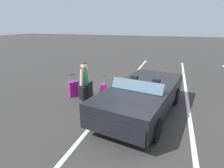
{
  "coord_description": "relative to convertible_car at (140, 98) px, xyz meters",
  "views": [
    {
      "loc": [
        5.45,
        0.82,
        2.79
      ],
      "look_at": [
        -0.39,
        -1.15,
        0.75
      ],
      "focal_mm": 29.34,
      "sensor_mm": 36.0,
      "label": 1
    }
  ],
  "objects": [
    {
      "name": "ground_plane",
      "position": [
        -0.21,
        0.04,
        -0.59
      ],
      "size": [
        80.0,
        80.0,
        0.0
      ],
      "primitive_type": "plane",
      "color": "#383533"
    },
    {
      "name": "lot_line_near",
      "position": [
        -0.21,
        -1.17,
        -0.59
      ],
      "size": [
        18.0,
        0.12,
        0.01
      ],
      "primitive_type": "cube",
      "color": "silver",
      "rests_on": "ground_plane"
    },
    {
      "name": "lot_line_mid",
      "position": [
        -0.21,
        1.53,
        -0.59
      ],
      "size": [
        18.0,
        0.12,
        0.01
      ],
      "primitive_type": "cube",
      "color": "silver",
      "rests_on": "ground_plane"
    },
    {
      "name": "convertible_car",
      "position": [
        0.0,
        0.0,
        0.0
      ],
      "size": [
        4.38,
        2.46,
        1.24
      ],
      "rotation": [
        0.0,
        0.0,
        -0.18
      ],
      "color": "black",
      "rests_on": "ground_plane"
    },
    {
      "name": "suitcase_large_black",
      "position": [
        -0.61,
        -2.18,
        -0.22
      ],
      "size": [
        0.39,
        0.53,
        1.06
      ],
      "rotation": [
        0.0,
        0.0,
        6.06
      ],
      "color": "black",
      "rests_on": "ground_plane"
    },
    {
      "name": "suitcase_medium_bright",
      "position": [
        -0.8,
        -2.79,
        -0.28
      ],
      "size": [
        0.46,
        0.44,
        0.88
      ],
      "rotation": [
        0.0,
        0.0,
        0.89
      ],
      "color": "#991E8C",
      "rests_on": "ground_plane"
    },
    {
      "name": "suitcase_small_carryon",
      "position": [
        -1.19,
        -1.69,
        -0.34
      ],
      "size": [
        0.38,
        0.29,
        0.86
      ],
      "rotation": [
        0.0,
        0.0,
        4.95
      ],
      "color": "#991E8C",
      "rests_on": "ground_plane"
    },
    {
      "name": "traveler_person",
      "position": [
        0.13,
        -1.81,
        0.34
      ],
      "size": [
        0.6,
        0.22,
        1.65
      ],
      "rotation": [
        0.0,
        0.0,
        1.57
      ],
      "color": "black",
      "rests_on": "ground_plane"
    }
  ]
}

